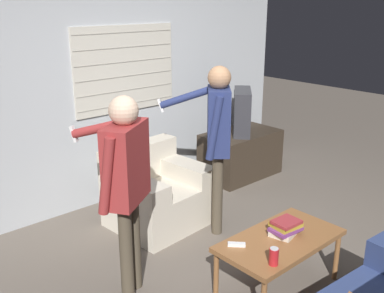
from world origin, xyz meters
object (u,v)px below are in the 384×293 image
(person_right_standing, at_px, (217,130))
(spare_remote, at_px, (237,244))
(coffee_table, at_px, (280,243))
(book_stack, at_px, (285,227))
(armchair_beige, at_px, (156,194))
(person_left_standing, at_px, (125,174))
(tv, at_px, (242,111))
(soda_can, at_px, (274,256))

(person_right_standing, xyz_separation_m, spare_remote, (-0.65, -0.88, -0.56))
(coffee_table, xyz_separation_m, person_right_standing, (0.32, 1.02, 0.62))
(book_stack, bearing_deg, armchair_beige, 93.40)
(person_right_standing, height_order, spare_remote, person_right_standing)
(person_left_standing, bearing_deg, tv, -9.04)
(person_right_standing, xyz_separation_m, book_stack, (-0.25, -1.01, -0.51))
(coffee_table, distance_m, person_right_standing, 1.24)
(person_right_standing, distance_m, spare_remote, 1.23)
(person_left_standing, height_order, soda_can, person_left_standing)
(armchair_beige, relative_size, coffee_table, 0.95)
(spare_remote, bearing_deg, tv, -1.60)
(tv, xyz_separation_m, spare_remote, (-1.90, -1.69, -0.39))
(tv, bearing_deg, book_stack, 7.41)
(tv, xyz_separation_m, soda_can, (-1.89, -2.03, -0.34))
(book_stack, bearing_deg, person_right_standing, 76.06)
(armchair_beige, bearing_deg, person_left_standing, 37.72)
(armchair_beige, distance_m, person_right_standing, 0.94)
(coffee_table, height_order, book_stack, book_stack)
(tv, height_order, person_right_standing, person_right_standing)
(coffee_table, height_order, tv, tv)
(person_left_standing, xyz_separation_m, person_right_standing, (1.20, 0.28, 0.04))
(spare_remote, bearing_deg, person_left_standing, 89.24)
(soda_can, bearing_deg, person_left_standing, 120.94)
(soda_can, bearing_deg, armchair_beige, 80.08)
(book_stack, height_order, spare_remote, book_stack)
(armchair_beige, bearing_deg, soda_can, 75.30)
(coffee_table, relative_size, spare_remote, 8.18)
(soda_can, bearing_deg, tv, 46.96)
(person_left_standing, relative_size, spare_remote, 12.80)
(coffee_table, height_order, spare_remote, spare_remote)
(armchair_beige, relative_size, person_right_standing, 0.58)
(person_left_standing, distance_m, person_right_standing, 1.23)
(spare_remote, bearing_deg, book_stack, -61.73)
(book_stack, xyz_separation_m, spare_remote, (-0.40, 0.13, -0.05))
(coffee_table, bearing_deg, soda_can, -149.88)
(person_left_standing, distance_m, book_stack, 1.29)
(person_right_standing, distance_m, soda_can, 1.46)
(spare_remote, bearing_deg, armchair_beige, 34.11)
(soda_can, xyz_separation_m, spare_remote, (-0.01, 0.33, -0.05))
(armchair_beige, height_order, person_right_standing, person_right_standing)
(person_left_standing, bearing_deg, person_right_standing, -20.14)
(person_right_standing, bearing_deg, soda_can, -165.32)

